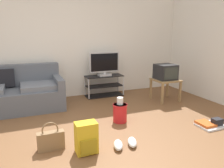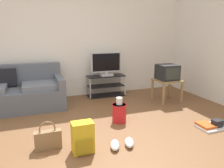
{
  "view_description": "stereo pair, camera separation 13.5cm",
  "coord_description": "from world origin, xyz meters",
  "px_view_note": "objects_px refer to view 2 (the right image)",
  "views": [
    {
      "loc": [
        -0.86,
        -2.75,
        1.51
      ],
      "look_at": [
        0.65,
        0.95,
        0.57
      ],
      "focal_mm": 35.96,
      "sensor_mm": 36.0,
      "label": 1
    },
    {
      "loc": [
        -0.74,
        -2.8,
        1.51
      ],
      "look_at": [
        0.65,
        0.95,
        0.57
      ],
      "focal_mm": 35.96,
      "sensor_mm": 36.0,
      "label": 2
    }
  ],
  "objects_px": {
    "flat_tv": "(106,64)",
    "handbag": "(48,139)",
    "sneakers_pair": "(122,144)",
    "backpack": "(83,138)",
    "tv_stand": "(106,86)",
    "floor_tray": "(211,125)",
    "cleaning_bucket": "(119,112)",
    "side_table": "(167,83)",
    "couch": "(15,93)",
    "crt_tv": "(167,72)"
  },
  "relations": [
    {
      "from": "couch",
      "to": "side_table",
      "type": "height_order",
      "value": "couch"
    },
    {
      "from": "crt_tv",
      "to": "floor_tray",
      "type": "relative_size",
      "value": 0.96
    },
    {
      "from": "side_table",
      "to": "handbag",
      "type": "distance_m",
      "value": 2.94
    },
    {
      "from": "flat_tv",
      "to": "handbag",
      "type": "height_order",
      "value": "flat_tv"
    },
    {
      "from": "backpack",
      "to": "cleaning_bucket",
      "type": "height_order",
      "value": "cleaning_bucket"
    },
    {
      "from": "backpack",
      "to": "sneakers_pair",
      "type": "xyz_separation_m",
      "value": [
        0.52,
        -0.06,
        -0.15
      ]
    },
    {
      "from": "tv_stand",
      "to": "sneakers_pair",
      "type": "relative_size",
      "value": 2.17
    },
    {
      "from": "tv_stand",
      "to": "floor_tray",
      "type": "xyz_separation_m",
      "value": [
        0.98,
        -2.36,
        -0.2
      ]
    },
    {
      "from": "flat_tv",
      "to": "side_table",
      "type": "bearing_deg",
      "value": -37.17
    },
    {
      "from": "tv_stand",
      "to": "side_table",
      "type": "bearing_deg",
      "value": -37.89
    },
    {
      "from": "backpack",
      "to": "tv_stand",
      "type": "bearing_deg",
      "value": 73.58
    },
    {
      "from": "couch",
      "to": "side_table",
      "type": "relative_size",
      "value": 3.6
    },
    {
      "from": "cleaning_bucket",
      "to": "backpack",
      "type": "bearing_deg",
      "value": -136.9
    },
    {
      "from": "tv_stand",
      "to": "crt_tv",
      "type": "bearing_deg",
      "value": -37.37
    },
    {
      "from": "couch",
      "to": "flat_tv",
      "type": "bearing_deg",
      "value": 6.4
    },
    {
      "from": "tv_stand",
      "to": "couch",
      "type": "bearing_deg",
      "value": -172.97
    },
    {
      "from": "couch",
      "to": "sneakers_pair",
      "type": "relative_size",
      "value": 4.53
    },
    {
      "from": "couch",
      "to": "crt_tv",
      "type": "height_order",
      "value": "couch"
    },
    {
      "from": "couch",
      "to": "side_table",
      "type": "distance_m",
      "value": 3.18
    },
    {
      "from": "crt_tv",
      "to": "sneakers_pair",
      "type": "relative_size",
      "value": 1.0
    },
    {
      "from": "floor_tray",
      "to": "flat_tv",
      "type": "bearing_deg",
      "value": 112.78
    },
    {
      "from": "floor_tray",
      "to": "couch",
      "type": "bearing_deg",
      "value": 144.6
    },
    {
      "from": "floor_tray",
      "to": "side_table",
      "type": "bearing_deg",
      "value": 84.54
    },
    {
      "from": "couch",
      "to": "floor_tray",
      "type": "relative_size",
      "value": 4.35
    },
    {
      "from": "tv_stand",
      "to": "crt_tv",
      "type": "height_order",
      "value": "crt_tv"
    },
    {
      "from": "side_table",
      "to": "cleaning_bucket",
      "type": "xyz_separation_m",
      "value": [
        -1.43,
        -0.73,
        -0.22
      ]
    },
    {
      "from": "flat_tv",
      "to": "cleaning_bucket",
      "type": "bearing_deg",
      "value": -100.99
    },
    {
      "from": "couch",
      "to": "crt_tv",
      "type": "relative_size",
      "value": 4.54
    },
    {
      "from": "crt_tv",
      "to": "handbag",
      "type": "height_order",
      "value": "crt_tv"
    },
    {
      "from": "flat_tv",
      "to": "cleaning_bucket",
      "type": "height_order",
      "value": "flat_tv"
    },
    {
      "from": "crt_tv",
      "to": "sneakers_pair",
      "type": "height_order",
      "value": "crt_tv"
    },
    {
      "from": "flat_tv",
      "to": "sneakers_pair",
      "type": "relative_size",
      "value": 1.76
    },
    {
      "from": "handbag",
      "to": "floor_tray",
      "type": "distance_m",
      "value": 2.52
    },
    {
      "from": "couch",
      "to": "crt_tv",
      "type": "bearing_deg",
      "value": -11.12
    },
    {
      "from": "tv_stand",
      "to": "floor_tray",
      "type": "bearing_deg",
      "value": -67.41
    },
    {
      "from": "sneakers_pair",
      "to": "flat_tv",
      "type": "bearing_deg",
      "value": 76.07
    },
    {
      "from": "couch",
      "to": "side_table",
      "type": "bearing_deg",
      "value": -11.4
    },
    {
      "from": "couch",
      "to": "handbag",
      "type": "distance_m",
      "value": 1.94
    },
    {
      "from": "sneakers_pair",
      "to": "tv_stand",
      "type": "bearing_deg",
      "value": 76.19
    },
    {
      "from": "couch",
      "to": "cleaning_bucket",
      "type": "height_order",
      "value": "couch"
    },
    {
      "from": "cleaning_bucket",
      "to": "flat_tv",
      "type": "bearing_deg",
      "value": 79.01
    },
    {
      "from": "couch",
      "to": "cleaning_bucket",
      "type": "bearing_deg",
      "value": -38.98
    },
    {
      "from": "flat_tv",
      "to": "backpack",
      "type": "distance_m",
      "value": 2.66
    },
    {
      "from": "cleaning_bucket",
      "to": "tv_stand",
      "type": "bearing_deg",
      "value": 79.16
    },
    {
      "from": "flat_tv",
      "to": "backpack",
      "type": "relative_size",
      "value": 1.78
    },
    {
      "from": "backpack",
      "to": "cleaning_bucket",
      "type": "bearing_deg",
      "value": 51.94
    },
    {
      "from": "tv_stand",
      "to": "cleaning_bucket",
      "type": "relative_size",
      "value": 2.06
    },
    {
      "from": "flat_tv",
      "to": "handbag",
      "type": "relative_size",
      "value": 1.89
    },
    {
      "from": "tv_stand",
      "to": "floor_tray",
      "type": "relative_size",
      "value": 2.08
    },
    {
      "from": "side_table",
      "to": "flat_tv",
      "type": "bearing_deg",
      "value": 142.83
    }
  ]
}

